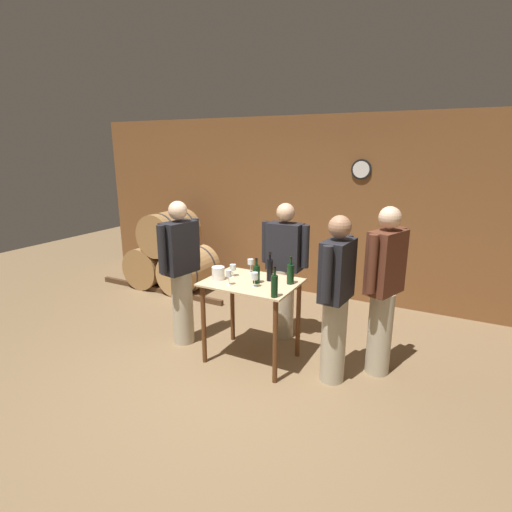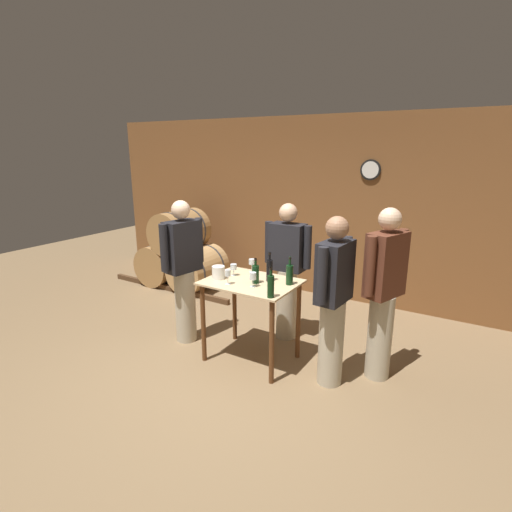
# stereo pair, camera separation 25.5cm
# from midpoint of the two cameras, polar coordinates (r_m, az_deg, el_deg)

# --- Properties ---
(ground_plane) EXTENTS (14.00, 14.00, 0.00)m
(ground_plane) POSITION_cam_midpoint_polar(r_m,az_deg,el_deg) (4.22, -5.83, -16.87)
(ground_plane) COLOR brown
(back_wall) EXTENTS (8.40, 0.08, 2.70)m
(back_wall) POSITION_cam_midpoint_polar(r_m,az_deg,el_deg) (6.09, 8.18, 6.71)
(back_wall) COLOR brown
(back_wall) RESTS_ON ground_plane
(barrel_rack) EXTENTS (2.38, 0.81, 1.27)m
(barrel_rack) POSITION_cam_midpoint_polar(r_m,az_deg,el_deg) (6.69, -13.13, -0.03)
(barrel_rack) COLOR #4C331E
(barrel_rack) RESTS_ON ground_plane
(tasting_table) EXTENTS (0.95, 0.71, 0.89)m
(tasting_table) POSITION_cam_midpoint_polar(r_m,az_deg,el_deg) (4.22, -2.38, -6.05)
(tasting_table) COLOR #D1B284
(tasting_table) RESTS_ON ground_plane
(wine_bottle_far_left) EXTENTS (0.07, 0.07, 0.26)m
(wine_bottle_far_left) POSITION_cam_midpoint_polar(r_m,az_deg,el_deg) (4.07, -1.75, -2.54)
(wine_bottle_far_left) COLOR black
(wine_bottle_far_left) RESTS_ON tasting_table
(wine_bottle_left) EXTENTS (0.07, 0.07, 0.31)m
(wine_bottle_left) POSITION_cam_midpoint_polar(r_m,az_deg,el_deg) (4.14, 0.22, -1.94)
(wine_bottle_left) COLOR black
(wine_bottle_left) RESTS_ON tasting_table
(wine_bottle_center) EXTENTS (0.07, 0.07, 0.29)m
(wine_bottle_center) POSITION_cam_midpoint_polar(r_m,az_deg,el_deg) (4.05, 3.15, -2.52)
(wine_bottle_center) COLOR black
(wine_bottle_center) RESTS_ON tasting_table
(wine_bottle_right) EXTENTS (0.07, 0.07, 0.29)m
(wine_bottle_right) POSITION_cam_midpoint_polar(r_m,az_deg,el_deg) (3.69, 0.66, -4.23)
(wine_bottle_right) COLOR black
(wine_bottle_right) RESTS_ON tasting_table
(wine_glass_near_left) EXTENTS (0.07, 0.07, 0.13)m
(wine_glass_near_left) POSITION_cam_midpoint_polar(r_m,az_deg,el_deg) (4.31, -5.02, -1.68)
(wine_glass_near_left) COLOR silver
(wine_glass_near_left) RESTS_ON tasting_table
(wine_glass_near_center) EXTENTS (0.07, 0.07, 0.15)m
(wine_glass_near_center) POSITION_cam_midpoint_polar(r_m,az_deg,el_deg) (4.42, -2.44, -0.92)
(wine_glass_near_center) COLOR silver
(wine_glass_near_center) RESTS_ON tasting_table
(wine_glass_near_right) EXTENTS (0.06, 0.06, 0.16)m
(wine_glass_near_right) POSITION_cam_midpoint_polar(r_m,az_deg,el_deg) (4.04, -5.71, -2.61)
(wine_glass_near_right) COLOR silver
(wine_glass_near_right) RESTS_ON tasting_table
(wine_glass_far_side) EXTENTS (0.07, 0.07, 0.15)m
(wine_glass_far_side) POSITION_cam_midpoint_polar(r_m,az_deg,el_deg) (3.96, -2.06, -2.96)
(wine_glass_far_side) COLOR silver
(wine_glass_far_side) RESTS_ON tasting_table
(ice_bucket) EXTENTS (0.14, 0.14, 0.14)m
(ice_bucket) POSITION_cam_midpoint_polar(r_m,az_deg,el_deg) (4.22, -7.15, -2.47)
(ice_bucket) COLOR white
(ice_bucket) RESTS_ON tasting_table
(person_host) EXTENTS (0.25, 0.59, 1.66)m
(person_host) POSITION_cam_midpoint_polar(r_m,az_deg,el_deg) (3.83, 9.47, -5.84)
(person_host) COLOR #B7AD93
(person_host) RESTS_ON ground_plane
(person_visitor_with_scarf) EXTENTS (0.59, 0.24, 1.64)m
(person_visitor_with_scarf) POSITION_cam_midpoint_polar(r_m,az_deg,el_deg) (4.69, 2.54, -1.83)
(person_visitor_with_scarf) COLOR #B7AD93
(person_visitor_with_scarf) RESTS_ON ground_plane
(person_visitor_bearded) EXTENTS (0.34, 0.56, 1.72)m
(person_visitor_bearded) POSITION_cam_midpoint_polar(r_m,az_deg,el_deg) (4.06, 16.07, -4.52)
(person_visitor_bearded) COLOR #B7AD93
(person_visitor_bearded) RESTS_ON ground_plane
(person_visitor_near_door) EXTENTS (0.29, 0.58, 1.68)m
(person_visitor_near_door) POSITION_cam_midpoint_polar(r_m,az_deg,el_deg) (4.64, -12.24, -2.03)
(person_visitor_near_door) COLOR #B7AD93
(person_visitor_near_door) RESTS_ON ground_plane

